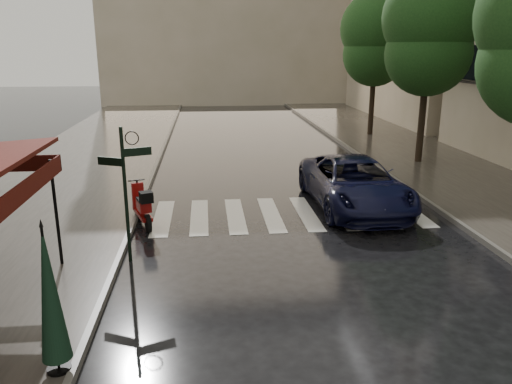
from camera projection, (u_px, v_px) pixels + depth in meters
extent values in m
plane|color=black|center=(176.00, 328.00, 8.71)|extent=(120.00, 120.00, 0.00)
cube|color=#38332D|center=(78.00, 170.00, 19.74)|extent=(6.00, 60.00, 0.12)
cube|color=#38332D|center=(435.00, 162.00, 21.16)|extent=(5.50, 60.00, 0.12)
cube|color=#595651|center=(156.00, 168.00, 20.03)|extent=(0.12, 60.00, 0.16)
cube|color=#595651|center=(371.00, 163.00, 20.88)|extent=(0.12, 60.00, 0.16)
cube|color=silver|center=(163.00, 218.00, 14.38)|extent=(0.50, 3.20, 0.01)
cube|color=silver|center=(199.00, 216.00, 14.48)|extent=(0.50, 3.20, 0.01)
cube|color=silver|center=(235.00, 215.00, 14.58)|extent=(0.50, 3.20, 0.01)
cube|color=silver|center=(271.00, 214.00, 14.69)|extent=(0.50, 3.20, 0.01)
cube|color=silver|center=(306.00, 213.00, 14.79)|extent=(0.50, 3.20, 0.01)
cube|color=silver|center=(341.00, 212.00, 14.89)|extent=(0.50, 3.20, 0.01)
cube|color=silver|center=(375.00, 211.00, 14.99)|extent=(0.50, 3.20, 0.01)
cube|color=silver|center=(408.00, 210.00, 15.09)|extent=(0.50, 3.20, 0.01)
cylinder|color=black|center=(56.00, 213.00, 10.73)|extent=(0.07, 0.07, 2.35)
cylinder|color=black|center=(126.00, 196.00, 11.04)|extent=(0.08, 0.08, 3.10)
cube|color=black|center=(137.00, 152.00, 10.79)|extent=(0.62, 0.26, 0.18)
cube|color=black|center=(110.00, 161.00, 10.79)|extent=(0.56, 0.29, 0.18)
cylinder|color=black|center=(423.00, 108.00, 20.45)|extent=(0.28, 0.28, 4.48)
sphere|color=#173A15|center=(428.00, 53.00, 19.85)|extent=(3.40, 3.40, 3.40)
sphere|color=#173A15|center=(431.00, 17.00, 19.48)|extent=(3.80, 3.80, 3.80)
cylinder|color=black|center=(372.00, 94.00, 27.18)|extent=(0.28, 0.28, 4.37)
sphere|color=#173A15|center=(375.00, 54.00, 26.59)|extent=(3.40, 3.40, 3.40)
sphere|color=#173A15|center=(377.00, 28.00, 26.23)|extent=(3.80, 3.80, 3.80)
sphere|color=#173A15|center=(378.00, 3.00, 25.88)|extent=(2.60, 2.60, 2.60)
cylinder|color=black|center=(148.00, 223.00, 13.20)|extent=(0.25, 0.49, 0.49)
cylinder|color=black|center=(138.00, 210.00, 14.30)|extent=(0.25, 0.49, 0.49)
cube|color=maroon|center=(142.00, 213.00, 13.75)|extent=(0.70, 1.34, 0.10)
cube|color=maroon|center=(144.00, 205.00, 13.45)|extent=(0.47, 0.63, 0.28)
cube|color=maroon|center=(138.00, 196.00, 14.04)|extent=(0.35, 0.22, 0.76)
cylinder|color=black|center=(136.00, 180.00, 14.01)|extent=(0.45, 0.19, 0.04)
cube|color=black|center=(146.00, 197.00, 13.02)|extent=(0.41, 0.39, 0.28)
imported|color=black|center=(355.00, 183.00, 15.17)|extent=(2.62, 5.48, 1.51)
cylinder|color=black|center=(59.00, 369.00, 7.37)|extent=(0.35, 0.35, 0.05)
cylinder|color=black|center=(51.00, 300.00, 7.06)|extent=(0.04, 0.04, 2.20)
cone|color=black|center=(50.00, 293.00, 7.03)|extent=(0.43, 0.43, 2.09)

